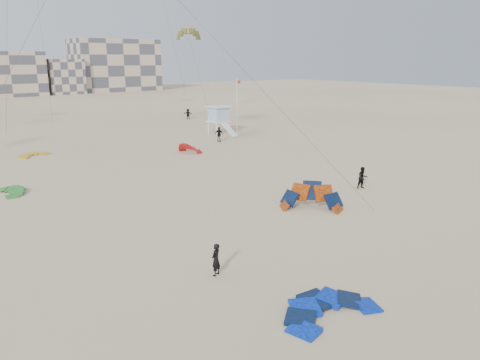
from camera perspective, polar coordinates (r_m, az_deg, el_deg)
ground at (r=22.03m, az=1.21°, el=-12.59°), size 320.00×320.00×0.00m
kite_ground_blue at (r=20.07m, az=10.81°, el=-15.77°), size 4.29×4.49×1.28m
kite_ground_orange at (r=32.71m, az=8.63°, el=-3.50°), size 6.12×6.13×4.33m
kite_ground_green at (r=40.14m, az=-26.47°, el=-1.50°), size 4.04×3.89×1.35m
kite_ground_red_far at (r=52.12m, az=-6.17°, el=3.36°), size 3.65×3.57×2.94m
kite_ground_yellow at (r=54.62m, az=-23.85°, el=2.71°), size 4.06×4.16×0.57m
kitesurfer_main at (r=22.55m, az=-2.96°, el=-9.68°), size 0.69×0.59×1.60m
kitesurfer_b at (r=38.42m, az=14.72°, el=0.26°), size 1.01×0.89×1.76m
kitesurfer_d at (r=58.49m, az=-2.56°, el=5.58°), size 0.99×1.16×1.86m
kitesurfer_f at (r=81.46m, az=-6.37°, el=8.01°), size 1.26×1.66×1.75m
kite_fly_olive at (r=61.15m, az=-6.33°, el=17.16°), size 3.98×7.02×12.97m
lifeguard_tower_near at (r=64.53m, az=-2.60°, el=7.29°), size 2.73×5.21×3.82m
flagpole at (r=61.51m, az=-0.36°, el=8.93°), size 0.62×0.10×7.64m
condo_east at (r=159.91m, az=-14.98°, el=13.35°), size 26.00×14.00×16.00m
condo_fill_right at (r=150.05m, az=-20.75°, el=11.72°), size 10.00×10.00×10.00m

